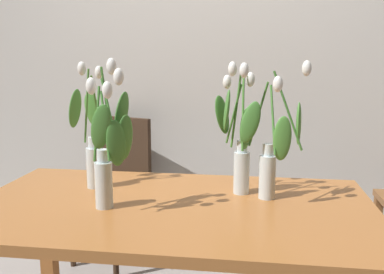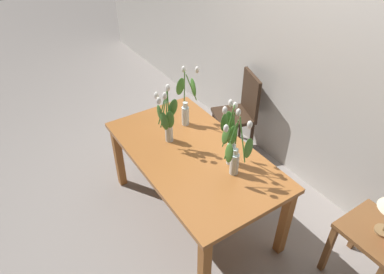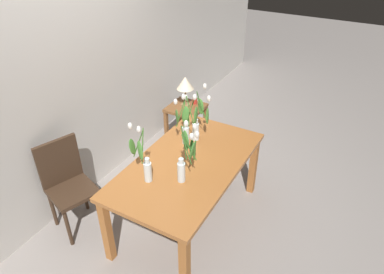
{
  "view_description": "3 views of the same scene",
  "coord_description": "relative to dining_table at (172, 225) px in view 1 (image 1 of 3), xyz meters",
  "views": [
    {
      "loc": [
        0.31,
        -1.59,
        1.31
      ],
      "look_at": [
        0.08,
        0.04,
        1.0
      ],
      "focal_mm": 39.77,
      "sensor_mm": 36.0,
      "label": 1
    },
    {
      "loc": [
        1.82,
        -1.2,
        2.52
      ],
      "look_at": [
        0.04,
        -0.03,
        0.93
      ],
      "focal_mm": 31.93,
      "sensor_mm": 36.0,
      "label": 2
    },
    {
      "loc": [
        -2.23,
        -1.28,
        2.67
      ],
      "look_at": [
        0.03,
        -0.03,
        1.01
      ],
      "focal_mm": 32.84,
      "sensor_mm": 36.0,
      "label": 3
    }
  ],
  "objects": [
    {
      "name": "tulip_vase_3",
      "position": [
        0.25,
        0.17,
        0.31
      ],
      "size": [
        0.22,
        0.19,
        0.56
      ],
      "color": "silver",
      "rests_on": "dining_table"
    },
    {
      "name": "dining_table",
      "position": [
        0.0,
        0.0,
        0.0
      ],
      "size": [
        1.6,
        0.9,
        0.74
      ],
      "color": "#A3602D",
      "rests_on": "ground"
    },
    {
      "name": "room_wall_rear",
      "position": [
        0.0,
        1.27,
        0.7
      ],
      "size": [
        9.0,
        0.1,
        2.7
      ],
      "primitive_type": "cube",
      "color": "beige",
      "rests_on": "ground"
    },
    {
      "name": "dining_chair",
      "position": [
        -0.56,
        1.0,
        -0.12
      ],
      "size": [
        0.51,
        0.51,
        0.93
      ],
      "color": "#382619",
      "rests_on": "ground"
    },
    {
      "name": "tulip_vase_1",
      "position": [
        -0.21,
        -0.11,
        0.32
      ],
      "size": [
        0.17,
        0.18,
        0.57
      ],
      "color": "silver",
      "rests_on": "dining_table"
    },
    {
      "name": "tulip_vase_2",
      "position": [
        -0.4,
        0.19,
        0.28
      ],
      "size": [
        0.14,
        0.2,
        0.56
      ],
      "color": "silver",
      "rests_on": "dining_table"
    },
    {
      "name": "tulip_vase_0",
      "position": [
        0.39,
        0.12,
        0.29
      ],
      "size": [
        0.28,
        0.22,
        0.56
      ],
      "color": "silver",
      "rests_on": "dining_table"
    }
  ]
}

